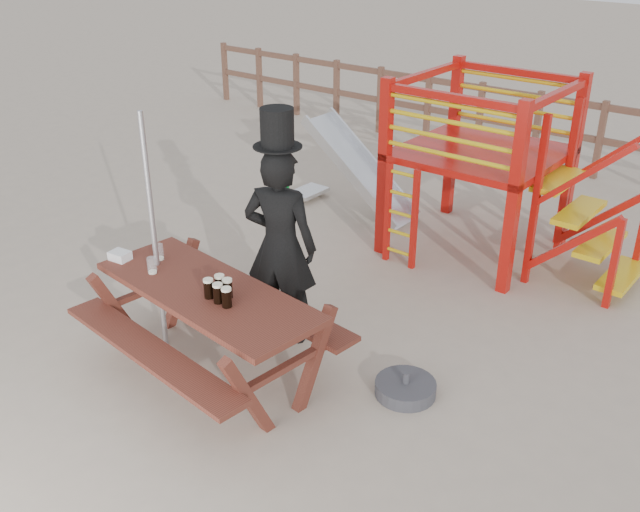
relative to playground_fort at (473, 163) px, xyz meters
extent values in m
plane|color=tan|center=(-0.12, -3.58, -1.07)|extent=(60.00, 60.00, 0.00)
cube|color=brown|center=(-0.12, 3.42, 0.03)|extent=(15.00, 0.06, 0.10)
cube|color=brown|center=(-0.12, 3.42, -0.47)|extent=(15.00, 0.06, 0.10)
cube|color=brown|center=(-7.62, 3.42, -0.47)|extent=(0.09, 0.09, 1.20)
cube|color=brown|center=(-6.62, 3.42, -0.47)|extent=(0.09, 0.09, 1.20)
cube|color=brown|center=(-5.62, 3.42, -0.47)|extent=(0.09, 0.09, 1.20)
cube|color=brown|center=(-4.62, 3.42, -0.47)|extent=(0.09, 0.09, 1.20)
cube|color=brown|center=(-3.62, 3.42, -0.47)|extent=(0.09, 0.09, 1.20)
cube|color=brown|center=(-2.62, 3.42, -0.47)|extent=(0.09, 0.09, 1.20)
cube|color=brown|center=(-1.62, 3.42, -0.47)|extent=(0.09, 0.09, 1.20)
cube|color=brown|center=(-0.62, 3.42, -0.47)|extent=(0.09, 0.09, 1.20)
cube|color=brown|center=(0.38, 3.42, -0.47)|extent=(0.09, 0.09, 1.20)
cube|color=#AF120B|center=(-0.72, -0.78, -0.02)|extent=(0.12, 0.12, 2.10)
cube|color=#AF120B|center=(0.88, -0.78, -0.02)|extent=(0.12, 0.12, 2.10)
cube|color=#AF120B|center=(-0.72, 0.82, -0.02)|extent=(0.12, 0.12, 2.10)
cube|color=#AF120B|center=(0.88, 0.82, -0.02)|extent=(0.12, 0.12, 2.10)
cube|color=#AF120B|center=(0.08, 0.02, 0.13)|extent=(1.72, 1.72, 0.08)
cube|color=#AF120B|center=(0.08, -0.78, 0.93)|extent=(1.60, 0.08, 0.08)
cube|color=#AF120B|center=(0.08, 0.82, 0.93)|extent=(1.60, 0.08, 0.08)
cube|color=#AF120B|center=(-0.72, 0.02, 0.93)|extent=(0.08, 1.60, 0.08)
cube|color=#AF120B|center=(0.88, 0.02, 0.93)|extent=(0.08, 1.60, 0.08)
cylinder|color=gold|center=(0.08, -0.78, 0.31)|extent=(1.50, 0.05, 0.05)
cylinder|color=gold|center=(0.08, 0.82, 0.31)|extent=(1.50, 0.05, 0.05)
cylinder|color=gold|center=(0.08, -0.78, 0.49)|extent=(1.50, 0.05, 0.05)
cylinder|color=gold|center=(0.08, 0.82, 0.49)|extent=(1.50, 0.05, 0.05)
cylinder|color=gold|center=(0.08, -0.78, 0.67)|extent=(1.50, 0.05, 0.05)
cylinder|color=gold|center=(0.08, 0.82, 0.67)|extent=(1.50, 0.05, 0.05)
cylinder|color=gold|center=(0.08, -0.78, 0.85)|extent=(1.50, 0.05, 0.05)
cylinder|color=gold|center=(0.08, 0.82, 0.85)|extent=(1.50, 0.05, 0.05)
cube|color=#AF120B|center=(-0.55, -0.93, -0.47)|extent=(0.06, 0.06, 1.20)
cube|color=#AF120B|center=(-0.19, -0.93, -0.47)|extent=(0.06, 0.06, 1.20)
cylinder|color=gold|center=(-0.37, -0.93, -0.92)|extent=(0.36, 0.04, 0.04)
cylinder|color=gold|center=(-0.37, -0.93, -0.68)|extent=(0.36, 0.04, 0.04)
cylinder|color=gold|center=(-0.37, -0.93, -0.44)|extent=(0.36, 0.04, 0.04)
cylinder|color=gold|center=(-0.37, -0.93, -0.20)|extent=(0.36, 0.04, 0.04)
cylinder|color=gold|center=(-0.37, -0.93, 0.04)|extent=(0.36, 0.04, 0.04)
cube|color=gold|center=(1.03, 0.02, 0.01)|extent=(0.30, 0.90, 0.06)
cube|color=gold|center=(1.31, 0.02, -0.29)|extent=(0.30, 0.90, 0.06)
cube|color=gold|center=(1.59, 0.02, -0.59)|extent=(0.30, 0.90, 0.06)
cube|color=gold|center=(1.87, 0.02, -0.89)|extent=(0.30, 0.90, 0.06)
cube|color=#AF120B|center=(1.43, -0.43, -0.47)|extent=(0.95, 0.08, 0.86)
cube|color=#AF120B|center=(1.43, 0.47, -0.47)|extent=(0.95, 0.08, 0.86)
cube|color=silver|center=(-1.62, 0.02, -0.45)|extent=(1.53, 0.55, 1.21)
cube|color=silver|center=(-1.62, -0.25, -0.41)|extent=(1.58, 0.04, 1.28)
cube|color=silver|center=(-1.62, 0.29, -0.41)|extent=(1.58, 0.04, 1.28)
cube|color=silver|center=(-2.52, 0.02, -0.97)|extent=(0.35, 0.55, 0.05)
cube|color=brown|center=(-0.50, -3.80, -0.25)|extent=(2.27, 1.04, 0.05)
cube|color=brown|center=(-0.56, -4.40, -0.58)|extent=(2.21, 0.53, 0.04)
cube|color=brown|center=(-0.44, -3.20, -0.58)|extent=(2.21, 0.53, 0.04)
cube|color=brown|center=(-1.42, -3.71, -0.68)|extent=(0.22, 1.32, 0.79)
cube|color=brown|center=(0.43, -3.90, -0.68)|extent=(0.22, 1.32, 0.79)
imported|color=black|center=(-0.41, -2.95, -0.12)|extent=(0.81, 0.67, 1.91)
cube|color=#0D9934|center=(-0.46, -2.81, 0.11)|extent=(0.08, 0.05, 0.44)
cylinder|color=black|center=(-0.41, -2.95, 0.84)|extent=(0.43, 0.43, 0.01)
cylinder|color=black|center=(-0.41, -2.95, 1.01)|extent=(0.29, 0.29, 0.33)
cube|color=white|center=(-0.46, -2.81, 1.13)|extent=(0.14, 0.06, 0.04)
cylinder|color=#B2B2B7|center=(-1.19, -3.77, 0.06)|extent=(0.05, 0.05, 2.26)
cylinder|color=#3A3A3F|center=(1.04, -3.01, -1.01)|extent=(0.53, 0.53, 0.12)
cylinder|color=#3A3A3F|center=(1.04, -3.01, -0.90)|extent=(0.06, 0.06, 0.10)
cube|color=white|center=(-1.53, -3.91, -0.18)|extent=(0.20, 0.16, 0.08)
cylinder|color=black|center=(-0.37, -3.89, -0.15)|extent=(0.08, 0.08, 0.15)
cylinder|color=#FBF1CD|center=(-0.37, -3.89, -0.06)|extent=(0.08, 0.08, 0.02)
cylinder|color=black|center=(-0.25, -3.90, -0.15)|extent=(0.08, 0.08, 0.15)
cylinder|color=#FBF1CD|center=(-0.25, -3.90, -0.06)|extent=(0.08, 0.08, 0.02)
cylinder|color=black|center=(-0.15, -3.91, -0.15)|extent=(0.08, 0.08, 0.15)
cylinder|color=#FBF1CD|center=(-0.15, -3.91, -0.06)|extent=(0.08, 0.08, 0.02)
cylinder|color=black|center=(-0.35, -3.78, -0.15)|extent=(0.08, 0.08, 0.15)
cylinder|color=#FBF1CD|center=(-0.35, -3.78, -0.06)|extent=(0.08, 0.08, 0.02)
cylinder|color=black|center=(-0.25, -3.79, -0.15)|extent=(0.08, 0.08, 0.15)
cylinder|color=#FBF1CD|center=(-0.25, -3.79, -0.06)|extent=(0.08, 0.08, 0.02)
cylinder|color=silver|center=(-1.08, -3.90, -0.15)|extent=(0.08, 0.08, 0.15)
cylinder|color=#FBF1CD|center=(-1.08, -3.90, -0.21)|extent=(0.07, 0.07, 0.02)
cylinder|color=silver|center=(-1.25, -3.68, -0.15)|extent=(0.08, 0.08, 0.15)
cylinder|color=#FBF1CD|center=(-1.25, -3.68, -0.21)|extent=(0.07, 0.07, 0.02)
camera|label=1|loc=(3.57, -7.35, 2.69)|focal=40.00mm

